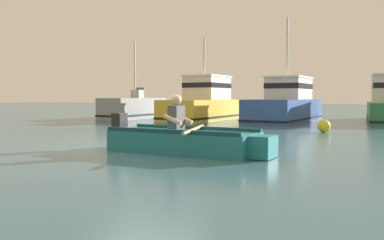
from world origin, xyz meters
TOP-DOWN VIEW (x-y plane):
  - ground_plane at (0.00, 0.00)m, footprint 120.00×120.00m
  - rowboat_with_person at (1.24, -0.74)m, footprint 3.73×1.98m
  - moored_boat_grey at (-6.63, 10.92)m, footprint 1.89×4.67m
  - moored_boat_yellow at (-2.53, 10.79)m, footprint 2.75×5.90m
  - moored_boat_blue at (1.57, 10.58)m, footprint 2.82×6.51m
  - mooring_buoy at (3.56, 5.25)m, footprint 0.41×0.41m

SIDE VIEW (x-z plane):
  - ground_plane at x=0.00m, z-range 0.00..0.00m
  - mooring_buoy at x=3.56m, z-range 0.00..0.41m
  - rowboat_with_person at x=1.24m, z-range -0.34..0.85m
  - moored_boat_grey at x=-6.63m, z-range -1.54..2.60m
  - moored_boat_blue at x=1.57m, z-range -1.58..3.16m
  - moored_boat_yellow at x=-2.53m, z-range -1.20..2.86m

